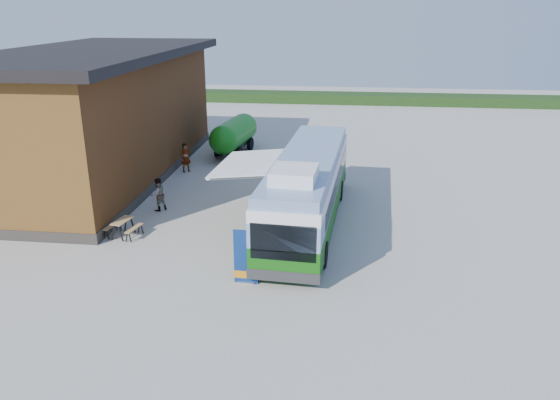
# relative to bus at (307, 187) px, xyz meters

# --- Properties ---
(ground) EXTENTS (100.00, 100.00, 0.00)m
(ground) POSITION_rel_bus_xyz_m (-2.41, -3.35, -1.89)
(ground) COLOR #BCB7AD
(ground) RESTS_ON ground
(barn) EXTENTS (9.60, 21.20, 7.50)m
(barn) POSITION_rel_bus_xyz_m (-12.91, 6.65, 1.70)
(barn) COLOR brown
(barn) RESTS_ON ground
(hedge) EXTENTS (40.00, 3.00, 1.00)m
(hedge) POSITION_rel_bus_xyz_m (5.59, 34.65, -1.39)
(hedge) COLOR #264419
(hedge) RESTS_ON ground
(bus) EXTENTS (3.55, 13.04, 3.96)m
(bus) POSITION_rel_bus_xyz_m (0.00, 0.00, 0.00)
(bus) COLOR #1D7112
(bus) RESTS_ON ground
(awning) EXTENTS (3.18, 4.78, 0.55)m
(awning) POSITION_rel_bus_xyz_m (-2.52, -0.09, 0.99)
(awning) COLOR white
(awning) RESTS_ON ground
(banner) EXTENTS (0.94, 0.22, 2.15)m
(banner) POSITION_rel_bus_xyz_m (-1.84, -5.98, -1.01)
(banner) COLOR navy
(banner) RESTS_ON ground
(picnic_table) EXTENTS (1.57, 1.45, 0.79)m
(picnic_table) POSITION_rel_bus_xyz_m (-8.11, -2.31, -1.30)
(picnic_table) COLOR tan
(picnic_table) RESTS_ON ground
(person_a) EXTENTS (0.78, 0.77, 1.82)m
(person_a) POSITION_rel_bus_xyz_m (-8.11, 7.88, -0.99)
(person_a) COLOR #999999
(person_a) RESTS_ON ground
(person_b) EXTENTS (1.03, 1.04, 1.70)m
(person_b) POSITION_rel_bus_xyz_m (-7.61, 1.09, -1.04)
(person_b) COLOR #999999
(person_b) RESTS_ON ground
(slurry_tanker) EXTENTS (2.51, 6.54, 2.43)m
(slurry_tanker) POSITION_rel_bus_xyz_m (-6.01, 12.64, -0.50)
(slurry_tanker) COLOR #167B16
(slurry_tanker) RESTS_ON ground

